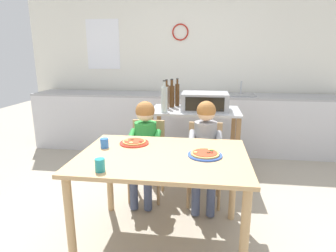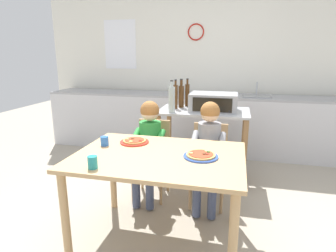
% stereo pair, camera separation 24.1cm
% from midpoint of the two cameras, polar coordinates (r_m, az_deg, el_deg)
% --- Properties ---
extents(ground_plane, '(10.81, 10.81, 0.00)m').
position_cam_midpoint_polar(ground_plane, '(3.45, -0.27, -11.45)').
color(ground_plane, '#A89E8C').
extents(back_wall_tiled, '(5.36, 0.14, 2.70)m').
position_cam_midpoint_polar(back_wall_tiled, '(4.78, 2.52, 12.55)').
color(back_wall_tiled, white).
rests_on(back_wall_tiled, ground).
extents(kitchen_counter, '(4.83, 0.60, 1.09)m').
position_cam_midpoint_polar(kitchen_counter, '(4.50, 1.99, 0.79)').
color(kitchen_counter, silver).
rests_on(kitchen_counter, ground).
extents(kitchen_island_cart, '(1.05, 0.62, 0.86)m').
position_cam_midpoint_polar(kitchen_island_cart, '(3.45, 3.39, -1.27)').
color(kitchen_island_cart, '#B7BABF').
rests_on(kitchen_island_cart, ground).
extents(toaster_oven, '(0.54, 0.40, 0.20)m').
position_cam_midpoint_polar(toaster_oven, '(3.34, 5.38, 4.94)').
color(toaster_oven, '#999BA0').
rests_on(toaster_oven, kitchen_island_cart).
extents(bottle_clear_vinegar, '(0.05, 0.05, 0.35)m').
position_cam_midpoint_polar(bottle_clear_vinegar, '(3.58, -0.06, 6.40)').
color(bottle_clear_vinegar, '#4C2D14').
rests_on(bottle_clear_vinegar, kitchen_island_cart).
extents(bottle_brown_beer, '(0.07, 0.07, 0.36)m').
position_cam_midpoint_polar(bottle_brown_beer, '(3.18, -2.93, 5.41)').
color(bottle_brown_beer, '#ADB7B2').
rests_on(bottle_brown_beer, kitchen_island_cart).
extents(bottle_tall_green_wine, '(0.05, 0.05, 0.35)m').
position_cam_midpoint_polar(bottle_tall_green_wine, '(3.42, -2.33, 6.05)').
color(bottle_tall_green_wine, '#4C2D14').
rests_on(bottle_tall_green_wine, kitchen_island_cart).
extents(bottle_squat_spirits, '(0.07, 0.07, 0.35)m').
position_cam_midpoint_polar(bottle_squat_spirits, '(3.50, -1.22, 6.15)').
color(bottle_squat_spirits, '#4C2D14').
rests_on(bottle_squat_spirits, kitchen_island_cart).
extents(dining_table, '(1.29, 0.93, 0.76)m').
position_cam_midpoint_polar(dining_table, '(2.21, -4.21, -8.26)').
color(dining_table, tan).
rests_on(dining_table, ground).
extents(dining_chair_left, '(0.36, 0.36, 0.81)m').
position_cam_midpoint_polar(dining_chair_left, '(3.03, -6.50, -5.52)').
color(dining_chair_left, tan).
rests_on(dining_chair_left, ground).
extents(dining_chair_right, '(0.36, 0.36, 0.81)m').
position_cam_midpoint_polar(dining_chair_right, '(2.92, 5.04, -6.24)').
color(dining_chair_right, tan).
rests_on(dining_chair_right, ground).
extents(child_in_green_shirt, '(0.32, 0.42, 1.03)m').
position_cam_midpoint_polar(child_in_green_shirt, '(2.86, -7.19, -2.78)').
color(child_in_green_shirt, '#424C6B').
rests_on(child_in_green_shirt, ground).
extents(child_in_grey_shirt, '(0.32, 0.42, 1.05)m').
position_cam_midpoint_polar(child_in_grey_shirt, '(2.74, 5.01, -3.39)').
color(child_in_grey_shirt, '#424C6B').
rests_on(child_in_grey_shirt, ground).
extents(pizza_plate_red_rimmed, '(0.25, 0.25, 0.03)m').
position_cam_midpoint_polar(pizza_plate_red_rimmed, '(2.46, -9.64, -3.30)').
color(pizza_plate_red_rimmed, red).
rests_on(pizza_plate_red_rimmed, dining_table).
extents(pizza_plate_blue_rimmed, '(0.26, 0.26, 0.03)m').
position_cam_midpoint_polar(pizza_plate_blue_rimmed, '(2.15, 4.27, -5.75)').
color(pizza_plate_blue_rimmed, '#3356B7').
rests_on(pizza_plate_blue_rimmed, dining_table).
extents(drinking_cup_teal, '(0.07, 0.07, 0.09)m').
position_cam_midpoint_polar(drinking_cup_teal, '(1.94, -17.06, -7.61)').
color(drinking_cup_teal, teal).
rests_on(drinking_cup_teal, dining_table).
extents(drinking_cup_blue, '(0.07, 0.07, 0.08)m').
position_cam_midpoint_polar(drinking_cup_blue, '(2.40, -15.51, -3.37)').
color(drinking_cup_blue, blue).
rests_on(drinking_cup_blue, dining_table).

